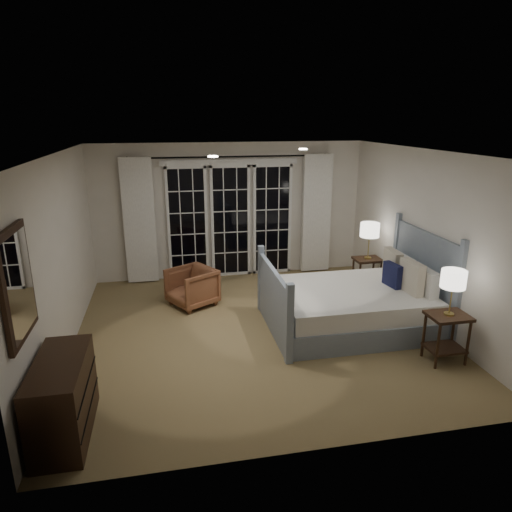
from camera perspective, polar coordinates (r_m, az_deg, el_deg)
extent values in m
plane|color=olive|center=(6.61, 0.07, -9.31)|extent=(5.00, 5.00, 0.00)
plane|color=silver|center=(5.94, 0.07, 12.83)|extent=(5.00, 5.00, 0.00)
cube|color=silver|center=(6.19, -23.24, -0.17)|extent=(0.02, 5.00, 2.50)
cube|color=silver|center=(7.08, 20.35, 2.18)|extent=(0.02, 5.00, 2.50)
cube|color=silver|center=(8.56, -3.25, 5.66)|extent=(5.00, 0.02, 2.50)
cube|color=silver|center=(3.89, 7.43, -8.77)|extent=(5.00, 0.02, 2.50)
cube|color=black|center=(8.50, -8.55, 4.03)|extent=(0.66, 0.02, 2.02)
cube|color=black|center=(8.57, -3.20, 4.31)|extent=(0.66, 0.02, 2.02)
cube|color=black|center=(8.72, 2.03, 4.54)|extent=(0.66, 0.02, 2.02)
cube|color=white|center=(8.38, -3.31, 11.64)|extent=(2.50, 0.04, 0.10)
cylinder|color=black|center=(8.32, -3.26, 12.29)|extent=(3.50, 0.03, 0.03)
cube|color=white|center=(8.40, -14.36, 4.23)|extent=(0.55, 0.10, 2.25)
cube|color=white|center=(8.84, 7.56, 5.24)|extent=(0.55, 0.10, 2.25)
cylinder|color=white|center=(6.72, 5.91, 13.15)|extent=(0.12, 0.12, 0.01)
cylinder|color=white|center=(5.46, -5.41, 12.28)|extent=(0.12, 0.12, 0.01)
cube|color=gray|center=(6.83, 11.51, -7.34)|extent=(2.14, 1.67, 0.31)
cube|color=silver|center=(6.72, 11.66, -5.11)|extent=(2.08, 1.61, 0.26)
cube|color=gray|center=(7.14, 20.19, -2.47)|extent=(0.06, 1.67, 1.36)
cube|color=gray|center=(6.37, 2.19, -5.75)|extent=(0.06, 1.67, 0.94)
cube|color=silver|center=(6.76, 20.18, -2.88)|extent=(0.14, 0.60, 0.36)
cube|color=silver|center=(7.28, 17.62, -1.22)|extent=(0.14, 0.60, 0.36)
cube|color=beige|center=(6.70, 18.87, -2.51)|extent=(0.16, 0.46, 0.45)
cube|color=beige|center=(7.16, 16.68, -1.06)|extent=(0.16, 0.46, 0.45)
cube|color=#141738|center=(6.88, 16.67, -2.28)|extent=(0.15, 0.35, 0.34)
cube|color=#332111|center=(6.07, 22.93, -6.93)|extent=(0.48, 0.39, 0.04)
cube|color=#332111|center=(6.25, 22.47, -10.58)|extent=(0.44, 0.35, 0.03)
cylinder|color=#332111|center=(5.98, 21.77, -10.44)|extent=(0.04, 0.04, 0.60)
cylinder|color=#332111|center=(6.20, 24.97, -9.85)|extent=(0.04, 0.04, 0.60)
cylinder|color=#332111|center=(6.21, 20.24, -9.22)|extent=(0.04, 0.04, 0.60)
cylinder|color=#332111|center=(6.42, 23.37, -8.71)|extent=(0.04, 0.04, 0.60)
cube|color=#332111|center=(8.10, 13.78, -0.42)|extent=(0.46, 0.36, 0.04)
cube|color=#332111|center=(8.23, 13.58, -3.14)|extent=(0.42, 0.33, 0.03)
cylinder|color=#332111|center=(7.99, 12.82, -2.80)|extent=(0.04, 0.04, 0.56)
cylinder|color=#332111|center=(8.15, 15.28, -2.60)|extent=(0.04, 0.04, 0.56)
cylinder|color=#332111|center=(8.24, 12.01, -2.14)|extent=(0.04, 0.04, 0.56)
cylinder|color=#332111|center=(8.39, 14.41, -1.95)|extent=(0.04, 0.04, 0.56)
cylinder|color=#B39847|center=(6.06, 22.97, -6.67)|extent=(0.12, 0.12, 0.02)
cylinder|color=#B39847|center=(6.00, 23.16, -5.12)|extent=(0.02, 0.02, 0.33)
cylinder|color=white|center=(5.91, 23.47, -2.65)|extent=(0.29, 0.29, 0.22)
cylinder|color=#B39847|center=(8.09, 13.79, -0.22)|extent=(0.12, 0.12, 0.02)
cylinder|color=#B39847|center=(8.04, 13.89, 1.10)|extent=(0.02, 0.02, 0.37)
cylinder|color=white|center=(7.96, 14.04, 3.19)|extent=(0.32, 0.32, 0.24)
imported|color=brown|center=(7.43, -8.01, -3.86)|extent=(0.92, 0.91, 0.62)
cube|color=#332111|center=(4.87, -22.98, -16.06)|extent=(0.45, 1.09, 0.77)
cube|color=black|center=(4.90, -20.02, -17.35)|extent=(0.01, 1.07, 0.01)
cube|color=black|center=(4.76, -20.34, -14.81)|extent=(0.01, 1.07, 0.01)
cube|color=#332111|center=(4.44, -27.73, -3.20)|extent=(0.04, 0.85, 1.00)
cube|color=white|center=(4.43, -27.42, -3.18)|extent=(0.01, 0.73, 0.88)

